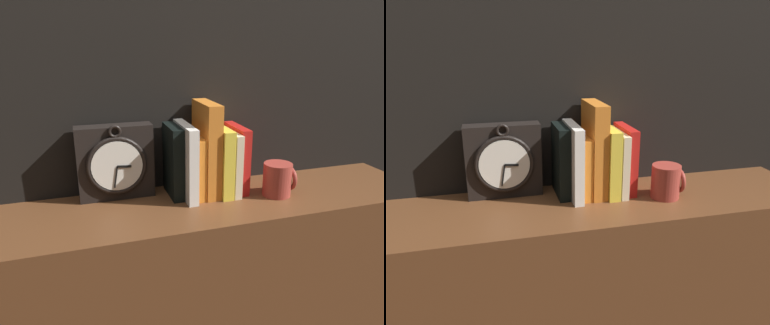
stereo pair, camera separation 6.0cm
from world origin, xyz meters
TOP-DOWN VIEW (x-y plane):
  - wall_back at (0.00, 0.17)m, footprint 6.00×0.05m
  - clock at (-0.18, 0.10)m, footprint 0.20×0.07m
  - book_slot0_black at (-0.03, 0.08)m, footprint 0.03×0.12m
  - book_slot1_white at (-0.00, 0.06)m, footprint 0.03×0.16m
  - book_slot2_orange at (0.03, 0.07)m, footprint 0.03×0.14m
  - book_slot3_orange at (0.06, 0.06)m, footprint 0.04×0.14m
  - book_slot4_yellow at (0.10, 0.06)m, footprint 0.03×0.15m
  - book_slot5_cream at (0.13, 0.06)m, footprint 0.02×0.15m
  - book_slot6_red at (0.15, 0.07)m, footprint 0.03×0.14m
  - mug at (0.25, -0.01)m, footprint 0.08×0.08m

SIDE VIEW (x-z plane):
  - mug at x=0.25m, z-range 0.92..1.01m
  - book_slot2_orange at x=0.03m, z-range 0.92..1.09m
  - book_slot5_cream at x=0.13m, z-range 0.92..1.10m
  - book_slot6_red at x=0.15m, z-range 0.92..1.11m
  - book_slot4_yellow at x=0.10m, z-range 0.92..1.11m
  - book_slot0_black at x=-0.03m, z-range 0.92..1.12m
  - clock at x=-0.18m, z-range 0.92..1.13m
  - book_slot1_white at x=0.00m, z-range 0.92..1.12m
  - book_slot3_orange at x=0.06m, z-range 0.92..1.18m
  - wall_back at x=0.00m, z-range 0.00..2.60m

